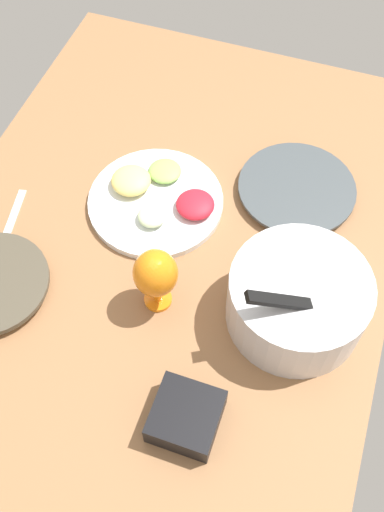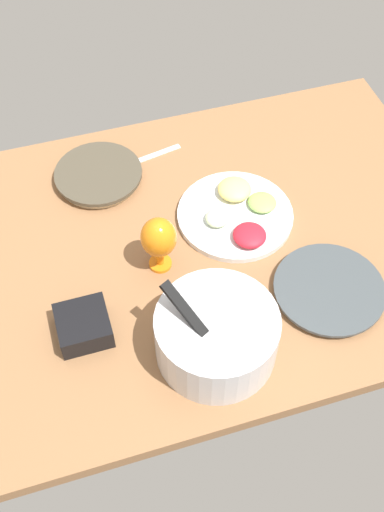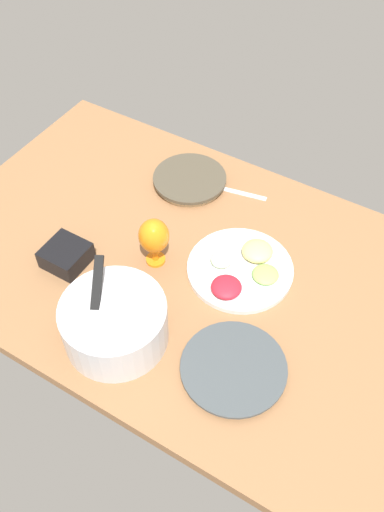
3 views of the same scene
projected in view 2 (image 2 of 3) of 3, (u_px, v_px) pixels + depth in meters
ground_plane at (182, 251)px, 173.52cm from camera, size 160.00×104.00×4.00cm
dinner_plate_left at (329, 290)px, 161.94cm from camera, size 28.54×28.54×2.37cm
dinner_plate_right at (99, 175)px, 185.91cm from camera, size 25.62×25.62×3.17cm
mixing_bowl at (216, 334)px, 147.00cm from camera, size 28.87×28.87×20.59cm
fruit_platter at (237, 213)px, 177.03cm from camera, size 32.43×32.43×5.58cm
hurricane_glass_orange at (159, 239)px, 159.67cm from camera, size 9.27×9.27×17.12cm
square_bowl_black at (83, 325)px, 153.07cm from camera, size 12.57×12.57×6.29cm
fork_by_right_plate at (153, 155)px, 192.99cm from camera, size 18.01×5.24×0.60cm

